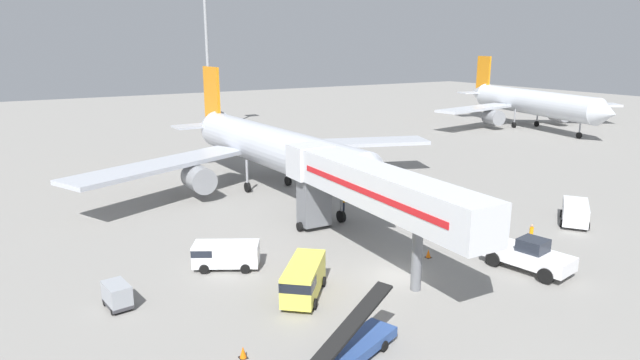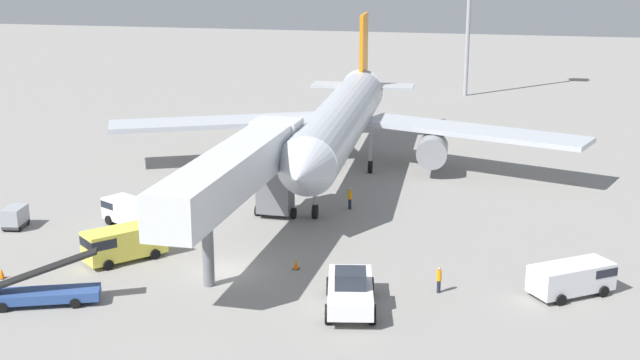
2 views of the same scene
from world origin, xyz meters
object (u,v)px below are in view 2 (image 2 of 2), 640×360
Objects in this scene: belt_loader_truck at (40,292)px; ground_crew_worker_foreground at (350,198)px; jet_bridge at (241,171)px; baggage_cart_rear_left at (15,217)px; service_van_outer_right at (130,211)px; airplane_at_gate at (342,121)px; ground_crew_worker_midground at (439,279)px; safety_cone_bravo at (2,273)px; pushback_tug at (350,291)px; safety_cone_alpha at (296,264)px; service_van_mid_left at (574,277)px; service_van_far_right at (122,242)px.

belt_loader_truck is 3.96× the size of ground_crew_worker_foreground.
jet_bridge reaches higher than baggage_cart_rear_left.
service_van_outer_right is (-1.02, 14.69, 0.33)m from belt_loader_truck.
airplane_at_gate is at bearing 55.60° from service_van_outer_right.
safety_cone_bravo is (-26.72, -3.46, -0.53)m from ground_crew_worker_midground.
jet_bridge is 18.27m from baggage_cart_rear_left.
jet_bridge is 12.71m from pushback_tug.
safety_cone_alpha is at bearing -30.27° from jet_bridge.
airplane_at_gate reaches higher than safety_cone_bravo.
safety_cone_bravo is at bearing -63.94° from baggage_cart_rear_left.
belt_loader_truck is 31.10m from service_van_mid_left.
service_van_mid_left reaches higher than safety_cone_alpha.
ground_crew_worker_foreground is (22.99, 9.73, 0.04)m from baggage_cart_rear_left.
safety_cone_alpha is (13.01, 8.60, -0.44)m from belt_loader_truck.
belt_loader_truck is 14.73m from service_van_outer_right.
ground_crew_worker_midground is at bearing -10.22° from baggage_cart_rear_left.
airplane_at_gate is 31.16m from service_van_mid_left.
belt_loader_truck reaches higher than service_van_mid_left.
baggage_cart_rear_left reaches higher than safety_cone_bravo.
ground_crew_worker_midground is (-7.78, -1.44, -0.24)m from service_van_mid_left.
belt_loader_truck is 23.21m from ground_crew_worker_midground.
service_van_outer_right is at bearing 73.27° from safety_cone_bravo.
safety_cone_bravo is at bearing -134.59° from ground_crew_worker_foreground.
belt_loader_truck reaches higher than ground_crew_worker_midground.
service_van_mid_left is (12.51, 4.93, -0.03)m from pushback_tug.
service_van_far_right reaches higher than ground_crew_worker_foreground.
belt_loader_truck is 1.29× the size of service_van_mid_left.
service_van_mid_left is 34.86m from safety_cone_bravo.
belt_loader_truck is 15.60m from safety_cone_alpha.
safety_cone_bravo is at bearing -172.61° from ground_crew_worker_midground.
service_van_outer_right is 7.62× the size of safety_cone_alpha.
safety_cone_bravo is at bearing -171.91° from service_van_mid_left.
airplane_at_gate is at bearing 70.90° from belt_loader_truck.
service_van_far_right is at bearing 78.27° from belt_loader_truck.
ground_crew_worker_foreground is 26.42m from safety_cone_bravo.
jet_bridge reaches higher than service_van_mid_left.
service_van_far_right is at bearing 177.20° from ground_crew_worker_midground.
ground_crew_worker_foreground is at bearing 100.40° from pushback_tug.
ground_crew_worker_foreground is at bearing 118.05° from ground_crew_worker_midground.
safety_cone_alpha is (-1.06, -13.39, -0.59)m from ground_crew_worker_foreground.
service_van_far_right is at bearing -131.02° from ground_crew_worker_foreground.
safety_cone_bravo is at bearing -143.60° from service_van_far_right.
safety_cone_bravo is at bearing -148.89° from jet_bridge.
jet_bridge reaches higher than ground_crew_worker_foreground.
jet_bridge is 14.92m from belt_loader_truck.
baggage_cart_rear_left is at bearing 126.04° from belt_loader_truck.
jet_bridge is at bearing -116.35° from ground_crew_worker_foreground.
safety_cone_bravo is at bearing -106.73° from service_van_outer_right.
service_van_far_right is 8.14× the size of safety_cone_bravo.
service_van_mid_left is 1.00× the size of service_van_far_right.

